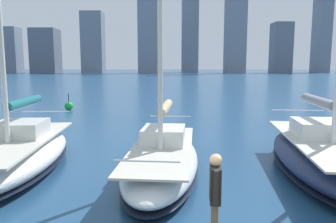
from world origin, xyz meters
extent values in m
cube|color=slate|center=(-77.29, -166.53, 20.14)|extent=(6.44, 9.80, 40.27)
cube|color=slate|center=(-53.97, -157.64, 12.03)|extent=(8.68, 9.96, 24.06)
cube|color=gray|center=(-30.97, -154.96, 26.44)|extent=(9.15, 10.09, 52.87)
cube|color=gray|center=(-10.13, -166.68, 18.81)|extent=(8.14, 10.89, 37.62)
cube|color=slate|center=(10.12, -153.08, 19.70)|extent=(9.67, 8.17, 39.41)
cube|color=slate|center=(37.31, -156.91, 14.49)|extent=(10.10, 9.83, 28.99)
cube|color=slate|center=(60.13, -155.64, 10.53)|extent=(11.96, 11.35, 21.05)
cube|color=slate|center=(79.31, -161.53, 11.20)|extent=(7.54, 9.02, 22.41)
ellipsoid|color=navy|center=(-5.17, -6.27, 0.59)|extent=(3.87, 8.36, 1.18)
ellipsoid|color=black|center=(-5.17, -6.27, 0.26)|extent=(3.89, 8.40, 0.10)
cube|color=beige|center=(-5.17, -6.27, 1.21)|extent=(3.23, 7.34, 0.06)
cube|color=silver|center=(-5.23, -6.75, 1.51)|extent=(1.97, 1.97, 0.55)
cylinder|color=silver|center=(-5.30, -7.35, 2.29)|extent=(0.51, 3.38, 0.12)
cylinder|color=gray|center=(-5.30, -7.35, 2.41)|extent=(0.67, 3.14, 0.32)
cylinder|color=silver|center=(-5.59, -9.88, 1.73)|extent=(2.22, 0.29, 0.04)
ellipsoid|color=silver|center=(0.32, -6.29, 0.47)|extent=(2.99, 7.65, 0.94)
ellipsoid|color=black|center=(0.32, -6.29, 0.21)|extent=(3.01, 7.68, 0.10)
cube|color=beige|center=(0.32, -6.29, 0.97)|extent=(2.49, 6.72, 0.06)
cube|color=silver|center=(0.28, -6.73, 1.28)|extent=(1.56, 1.76, 0.55)
cylinder|color=silver|center=(0.37, -5.73, 5.42)|extent=(0.16, 0.16, 8.84)
cylinder|color=silver|center=(0.24, -7.29, 2.05)|extent=(0.38, 3.14, 0.12)
cylinder|color=#C6B284|center=(0.24, -7.29, 2.17)|extent=(0.55, 2.91, 0.32)
cylinder|color=silver|center=(0.60, -2.86, 1.49)|extent=(1.55, 0.17, 0.04)
cylinder|color=silver|center=(0.05, -9.64, 1.49)|extent=(1.79, 0.19, 0.04)
ellipsoid|color=white|center=(5.39, -6.52, 0.55)|extent=(3.18, 7.67, 1.11)
ellipsoid|color=black|center=(5.39, -6.52, 0.25)|extent=(3.20, 7.71, 0.10)
cube|color=beige|center=(5.39, -6.52, 1.14)|extent=(2.63, 6.74, 0.06)
cube|color=silver|center=(5.42, -6.97, 1.44)|extent=(1.75, 1.75, 0.55)
cylinder|color=silver|center=(5.45, -7.54, 2.22)|extent=(0.29, 3.17, 0.12)
cylinder|color=#19606B|center=(5.45, -7.54, 2.34)|extent=(0.48, 2.92, 0.32)
cylinder|color=silver|center=(5.58, -9.90, 1.66)|extent=(2.08, 0.15, 0.04)
cylinder|color=#4C473D|center=(-0.72, -1.01, 0.98)|extent=(0.12, 0.12, 0.76)
cube|color=black|center=(-0.71, -0.92, 1.68)|extent=(0.22, 0.44, 0.63)
cylinder|color=black|center=(-0.69, -0.67, 1.70)|extent=(0.09, 0.09, 0.58)
cylinder|color=black|center=(-0.73, -1.16, 1.70)|extent=(0.09, 0.09, 0.58)
sphere|color=tan|center=(-0.71, -0.92, 2.10)|extent=(0.22, 0.22, 0.22)
sphere|color=green|center=(8.43, -22.34, 0.35)|extent=(0.70, 0.70, 0.70)
cylinder|color=black|center=(8.43, -22.34, 1.05)|extent=(0.06, 0.06, 0.70)
camera|label=1|loc=(0.06, 4.47, 3.69)|focal=35.00mm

